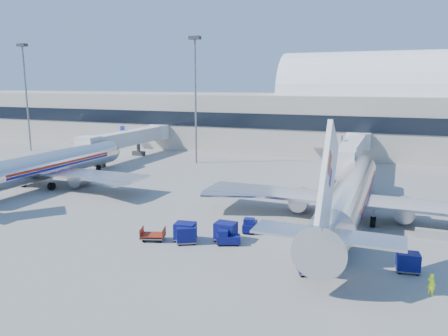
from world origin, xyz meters
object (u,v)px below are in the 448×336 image
at_px(barrier_near, 432,234).
at_px(cart_open_red, 153,236).
at_px(cart_train_c, 186,234).
at_px(tug_right, 330,246).
at_px(cart_solo_near, 311,262).
at_px(ramp_worker, 431,284).
at_px(airliner_main, 349,195).
at_px(mast_west, 195,81).
at_px(cart_train_a, 226,231).
at_px(airliner_mid, 41,167).
at_px(jetbridge_mid, 132,138).
at_px(cart_solo_far, 408,262).
at_px(tug_left, 250,225).
at_px(tug_lead, 227,238).
at_px(cart_train_b, 185,231).
at_px(mast_far_west, 25,82).
at_px(jetbridge_near, 352,149).

bearing_deg(barrier_near, cart_open_red, -157.19).
bearing_deg(cart_open_red, cart_train_c, -10.90).
distance_m(tug_right, cart_solo_near, 4.88).
bearing_deg(ramp_worker, airliner_main, -25.50).
bearing_deg(cart_train_c, mast_west, 83.87).
xyz_separation_m(mast_west, cart_train_a, (20.08, -35.78, -13.84)).
relative_size(airliner_mid, mast_west, 1.65).
bearing_deg(jetbridge_mid, cart_solo_far, -36.87).
bearing_deg(jetbridge_mid, tug_left, -43.00).
bearing_deg(cart_solo_near, barrier_near, 30.87).
distance_m(jetbridge_mid, tug_left, 48.98).
relative_size(airliner_main, ramp_worker, 23.66).
relative_size(airliner_mid, tug_right, 15.96).
distance_m(mast_west, cart_train_c, 43.66).
height_order(mast_west, tug_lead, mast_west).
distance_m(tug_lead, cart_solo_near, 8.90).
xyz_separation_m(cart_train_b, cart_train_c, (0.39, -0.55, -0.07)).
bearing_deg(tug_right, mast_west, 160.41).
bearing_deg(cart_solo_far, cart_train_b, 172.23).
bearing_deg(airliner_mid, mast_far_west, 137.68).
xyz_separation_m(airliner_mid, cart_open_red, (25.74, -12.71, -2.50)).
xyz_separation_m(tug_right, cart_train_c, (-12.60, -2.59, 0.24)).
relative_size(jetbridge_mid, cart_train_c, 12.03).
relative_size(mast_west, tug_left, 9.43).
relative_size(barrier_near, cart_train_b, 1.38).
height_order(tug_right, cart_solo_far, cart_solo_far).
bearing_deg(cart_open_red, barrier_near, 3.73).
bearing_deg(jetbridge_mid, cart_solo_near, -43.33).
bearing_deg(cart_train_b, cart_solo_near, -21.28).
bearing_deg(cart_train_b, tug_left, 35.90).
distance_m(jetbridge_near, tug_left, 34.07).
height_order(cart_train_a, cart_open_red, cart_train_a).
distance_m(mast_west, cart_solo_near, 51.19).
bearing_deg(cart_solo_far, tug_right, 156.05).
height_order(jetbridge_near, ramp_worker, jetbridge_near).
distance_m(cart_train_c, cart_solo_near, 12.07).
bearing_deg(mast_west, tug_left, -56.73).
bearing_deg(jetbridge_mid, jetbridge_near, 0.00).
height_order(barrier_near, cart_open_red, barrier_near).
bearing_deg(jetbridge_mid, ramp_worker, -38.51).
bearing_deg(ramp_worker, mast_west, -8.84).
height_order(airliner_mid, mast_far_west, mast_far_west).
relative_size(airliner_main, jetbridge_near, 1.35).
xyz_separation_m(mast_west, cart_train_b, (16.58, -37.19, -13.86)).
xyz_separation_m(jetbridge_mid, cart_train_c, (31.36, -38.55, -3.07)).
xyz_separation_m(tug_right, cart_train_b, (-12.99, -2.03, 0.31)).
bearing_deg(tug_left, ramp_worker, -123.55).
distance_m(jetbridge_near, cart_train_c, 40.11).
bearing_deg(cart_train_a, mast_far_west, 150.10).
bearing_deg(cart_solo_far, mast_west, 125.36).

